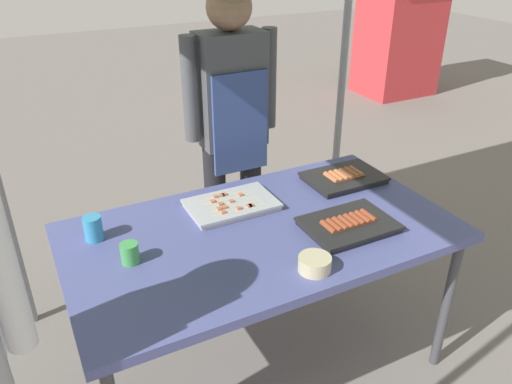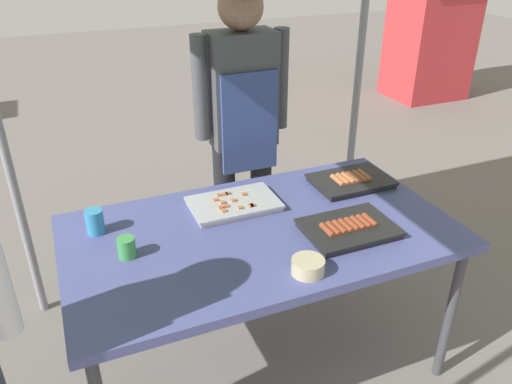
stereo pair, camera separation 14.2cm
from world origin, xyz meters
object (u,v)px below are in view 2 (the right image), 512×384
(drink_cup_by_wok, at_px, (95,222))
(neighbor_stall_left, at_px, (433,19))
(stall_table, at_px, (261,240))
(vendor_woman, at_px, (242,117))
(tray_meat_skewers, at_px, (234,204))
(condiment_bowl, at_px, (308,266))
(drink_cup_near_edge, at_px, (127,247))
(tray_grilled_sausages, at_px, (349,228))
(tray_pork_links, at_px, (351,181))

(drink_cup_by_wok, distance_m, neighbor_stall_left, 5.05)
(stall_table, relative_size, vendor_woman, 0.98)
(neighbor_stall_left, bearing_deg, tray_meat_skewers, -140.18)
(condiment_bowl, bearing_deg, drink_cup_near_edge, 148.88)
(tray_grilled_sausages, bearing_deg, tray_meat_skewers, 134.15)
(condiment_bowl, height_order, neighbor_stall_left, neighbor_stall_left)
(stall_table, xyz_separation_m, tray_pork_links, (0.56, 0.21, 0.07))
(tray_grilled_sausages, height_order, neighbor_stall_left, neighbor_stall_left)
(stall_table, relative_size, tray_meat_skewers, 4.11)
(tray_meat_skewers, height_order, drink_cup_by_wok, drink_cup_by_wok)
(tray_grilled_sausages, height_order, tray_pork_links, same)
(drink_cup_by_wok, height_order, vendor_woman, vendor_woman)
(vendor_woman, bearing_deg, condiment_bowl, 81.31)
(condiment_bowl, distance_m, drink_cup_by_wok, 0.89)
(condiment_bowl, xyz_separation_m, drink_cup_near_edge, (-0.59, 0.35, 0.01))
(tray_meat_skewers, distance_m, vendor_woman, 0.61)
(tray_grilled_sausages, xyz_separation_m, drink_cup_near_edge, (-0.87, 0.18, 0.02))
(tray_grilled_sausages, relative_size, tray_meat_skewers, 0.95)
(condiment_bowl, xyz_separation_m, vendor_woman, (0.16, 1.07, 0.19))
(tray_pork_links, xyz_separation_m, condiment_bowl, (-0.52, -0.55, 0.01))
(tray_meat_skewers, height_order, neighbor_stall_left, neighbor_stall_left)
(drink_cup_near_edge, bearing_deg, vendor_woman, 43.71)
(drink_cup_near_edge, relative_size, drink_cup_by_wok, 0.79)
(vendor_woman, xyz_separation_m, neighbor_stall_left, (3.28, 2.42, -0.07))
(drink_cup_by_wok, bearing_deg, tray_grilled_sausages, -22.57)
(stall_table, distance_m, neighbor_stall_left, 4.71)
(condiment_bowl, bearing_deg, tray_pork_links, 46.27)
(tray_meat_skewers, distance_m, tray_pork_links, 0.60)
(stall_table, bearing_deg, tray_grilled_sausages, -26.53)
(drink_cup_by_wok, xyz_separation_m, neighbor_stall_left, (4.12, 2.92, 0.10))
(stall_table, xyz_separation_m, vendor_woman, (0.21, 0.73, 0.27))
(vendor_woman, bearing_deg, stall_table, 74.31)
(tray_pork_links, bearing_deg, tray_meat_skewers, 179.53)
(tray_meat_skewers, distance_m, drink_cup_by_wok, 0.59)
(condiment_bowl, bearing_deg, drink_cup_by_wok, 139.58)
(tray_pork_links, height_order, neighbor_stall_left, neighbor_stall_left)
(tray_pork_links, xyz_separation_m, drink_cup_near_edge, (-1.11, -0.19, 0.02))
(neighbor_stall_left, bearing_deg, tray_pork_links, -134.77)
(stall_table, relative_size, neighbor_stall_left, 0.89)
(vendor_woman, bearing_deg, tray_pork_links, 124.39)
(tray_pork_links, height_order, vendor_woman, vendor_woman)
(tray_meat_skewers, bearing_deg, drink_cup_near_edge, -158.62)
(stall_table, height_order, tray_grilled_sausages, tray_grilled_sausages)
(tray_grilled_sausages, xyz_separation_m, neighbor_stall_left, (3.16, 3.31, 0.13))
(tray_meat_skewers, distance_m, drink_cup_near_edge, 0.54)
(stall_table, xyz_separation_m, neighbor_stall_left, (3.49, 3.15, 0.21))
(drink_cup_by_wok, distance_m, vendor_woman, 0.99)
(drink_cup_near_edge, bearing_deg, tray_meat_skewers, 21.38)
(drink_cup_by_wok, bearing_deg, tray_pork_links, -1.35)
(tray_meat_skewers, bearing_deg, condiment_bowl, -81.57)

